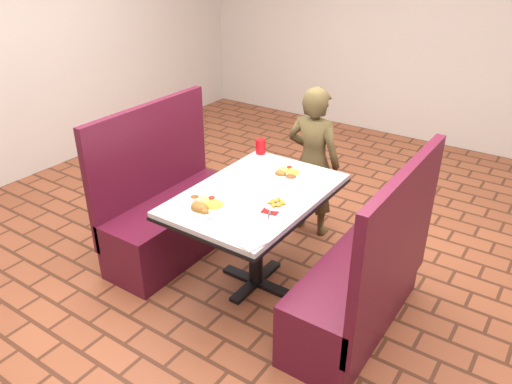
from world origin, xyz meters
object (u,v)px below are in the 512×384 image
booth_bench_right (362,285)px  far_dinner_plate (287,172)px  dining_table (256,205)px  plantain_plate (277,204)px  booth_bench_left (172,213)px  red_tumbler (261,147)px  near_dinner_plate (206,204)px  diner_person (313,162)px

booth_bench_right → far_dinner_plate: 0.95m
dining_table → booth_bench_right: size_ratio=1.01×
dining_table → plantain_plate: bearing=-19.6°
booth_bench_left → plantain_plate: (1.01, -0.08, 0.43)m
far_dinner_plate → red_tumbler: red_tumbler is taller
dining_table → near_dinner_plate: near_dinner_plate is taller
near_dinner_plate → diner_person: bearing=86.0°
far_dinner_plate → plantain_plate: (0.18, -0.42, -0.01)m
booth_bench_left → far_dinner_plate: 1.00m
dining_table → red_tumbler: (-0.34, 0.56, 0.15)m
booth_bench_left → near_dinner_plate: bearing=-28.2°
booth_bench_left → far_dinner_plate: (0.83, 0.34, 0.44)m
booth_bench_left → booth_bench_right: bearing=0.0°
far_dinner_plate → red_tumbler: bearing=149.9°
booth_bench_left → diner_person: 1.20m
red_tumbler → booth_bench_right: bearing=-26.2°
booth_bench_left → dining_table: bearing=0.0°
near_dinner_plate → far_dinner_plate: size_ratio=1.11×
booth_bench_right → near_dinner_plate: booth_bench_right is taller
booth_bench_left → plantain_plate: size_ratio=6.75×
near_dinner_plate → red_tumbler: size_ratio=2.49×
booth_bench_right → plantain_plate: size_ratio=6.75×
plantain_plate → booth_bench_left: bearing=175.7°
red_tumbler → near_dinner_plate: bearing=-77.4°
dining_table → booth_bench_left: booth_bench_left is taller
dining_table → booth_bench_left: 0.86m
near_dinner_plate → plantain_plate: bearing=39.0°
plantain_plate → near_dinner_plate: bearing=-141.0°
dining_table → far_dinner_plate: (0.04, 0.34, 0.12)m
plantain_plate → far_dinner_plate: bearing=113.0°
plantain_plate → red_tumbler: 0.84m
booth_bench_right → red_tumbler: size_ratio=10.62×
booth_bench_right → far_dinner_plate: booth_bench_right is taller
near_dinner_plate → far_dinner_plate: bearing=76.4°
dining_table → red_tumbler: bearing=121.1°
booth_bench_left → far_dinner_plate: bearing=22.4°
dining_table → diner_person: 0.89m
diner_person → far_dinner_plate: 0.57m
booth_bench_left → diner_person: size_ratio=0.96×
dining_table → booth_bench_right: booth_bench_right is taller
booth_bench_right → far_dinner_plate: (-0.76, 0.34, 0.44)m
near_dinner_plate → far_dinner_plate: (0.17, 0.70, -0.01)m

